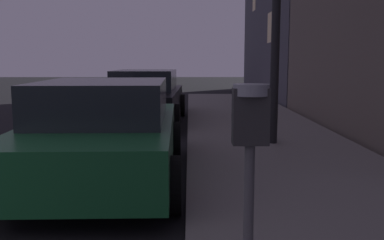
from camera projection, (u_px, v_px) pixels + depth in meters
The scene contains 3 objects.
parking_meter at pixel (250, 151), 2.29m from camera, with size 0.19×0.19×1.45m.
car_green at pixel (105, 132), 6.02m from camera, with size 2.21×4.29×1.43m.
car_black at pixel (146, 97), 11.66m from camera, with size 2.12×4.61×1.43m.
Camera 1 is at (4.03, -1.53, 1.73)m, focal length 40.20 mm.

